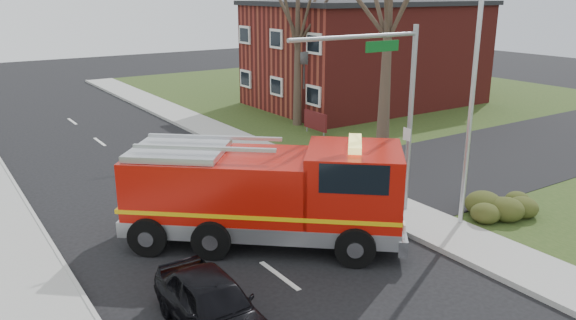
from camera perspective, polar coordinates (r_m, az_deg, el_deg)
ground at (r=16.51m, az=-0.88°, el=-11.68°), size 120.00×120.00×0.00m
sidewalk_right at (r=20.19m, az=14.16°, el=-6.48°), size 2.40×80.00×0.15m
brick_building at (r=40.64m, az=7.98°, el=10.68°), size 15.40×10.40×7.25m
health_center_sign at (r=31.57m, az=2.79°, el=3.97°), size 0.12×2.00×1.40m
hedge_corner at (r=21.52m, az=21.28°, el=-4.22°), size 2.80×2.00×0.90m
bare_tree_near at (r=25.16m, az=10.25°, el=15.49°), size 6.00×6.00×12.00m
bare_tree_far at (r=33.13m, az=1.00°, el=14.39°), size 5.25×5.25×10.50m
traffic_signal_mast at (r=19.20m, az=9.82°, el=7.06°), size 5.29×0.18×6.80m
streetlight_pole at (r=19.31m, az=18.09°, el=6.06°), size 1.48×0.16×8.40m
fire_engine at (r=18.03m, az=-2.09°, el=-3.63°), size 8.51×7.88×3.50m
parked_car_maroon at (r=13.91m, az=-7.66°, el=-14.34°), size 1.73×4.23×1.44m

